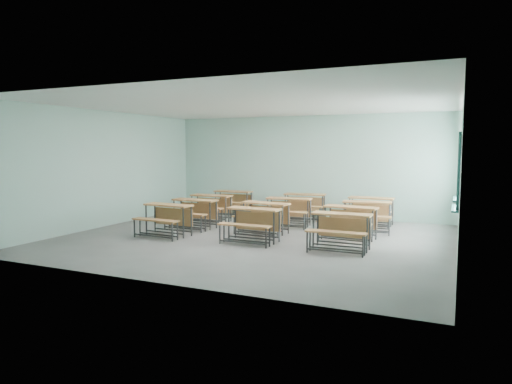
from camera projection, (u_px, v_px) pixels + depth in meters
room at (258, 172)px, 10.88m from camera, size 9.04×8.04×3.24m
desk_unit_r0c0 at (166, 215)px, 11.26m from camera, size 1.30×0.91×0.78m
desk_unit_r0c1 at (252, 220)px, 10.52m from camera, size 1.27×0.86×0.78m
desk_unit_r0c2 at (340, 226)px, 9.66m from camera, size 1.26×0.84×0.78m
desk_unit_r1c0 at (193, 209)px, 12.35m from camera, size 1.27×0.87×0.78m
desk_unit_r1c1 at (263, 213)px, 11.63m from camera, size 1.35×0.99×0.78m
desk_unit_r1c2 at (349, 218)px, 10.83m from camera, size 1.32×0.95×0.78m
desk_unit_r2c0 at (209, 204)px, 13.55m from camera, size 1.25×0.84×0.78m
desk_unit_r2c1 at (288, 207)px, 12.71m from camera, size 1.32×0.94×0.78m
desk_unit_r2c2 at (367, 212)px, 11.86m from camera, size 1.35×0.99×0.78m
desk_unit_r3c0 at (232, 199)px, 14.85m from camera, size 1.26×0.85×0.78m
desk_unit_r3c1 at (304, 202)px, 13.89m from camera, size 1.34×0.97×0.78m
desk_unit_r3c2 at (370, 207)px, 12.86m from camera, size 1.26×0.86×0.78m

